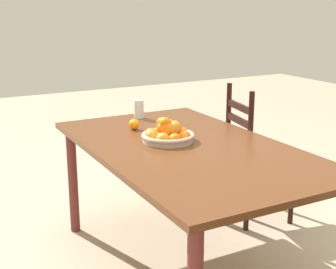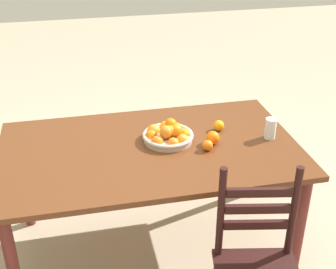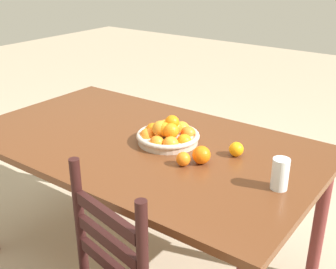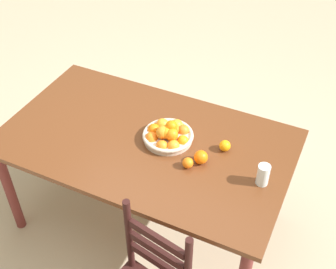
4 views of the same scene
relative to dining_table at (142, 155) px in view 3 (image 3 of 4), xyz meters
name	(u,v)px [view 3 (image 3 of 4)]	position (x,y,z in m)	size (l,w,h in m)	color
ground_plane	(145,264)	(0.00, 0.00, -0.67)	(12.00, 12.00, 0.00)	tan
dining_table	(142,155)	(0.00, 0.00, 0.00)	(1.71, 0.99, 0.75)	#5A2F18
fruit_bowl	(168,134)	(-0.12, -0.05, 0.12)	(0.30, 0.30, 0.14)	beige
orange_loose_0	(236,149)	(-0.45, -0.11, 0.11)	(0.07, 0.07, 0.07)	orange
orange_loose_1	(183,159)	(-0.31, 0.10, 0.11)	(0.06, 0.06, 0.06)	orange
orange_loose_2	(201,155)	(-0.36, 0.04, 0.12)	(0.08, 0.08, 0.08)	orange
drinking_glass	(280,174)	(-0.72, 0.04, 0.14)	(0.07, 0.07, 0.13)	silver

